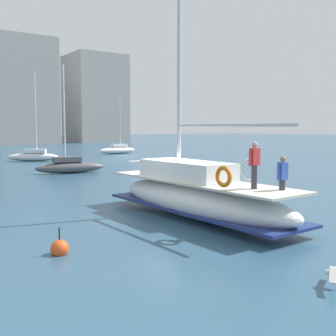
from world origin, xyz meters
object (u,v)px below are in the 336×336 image
at_px(main_sailboat, 196,194).
at_px(mooring_buoy, 60,249).
at_px(moored_catamaran, 70,166).
at_px(seagull, 334,273).
at_px(moored_sloop_near, 118,149).
at_px(moored_sloop_far, 33,155).

relative_size(main_sailboat, mooring_buoy, 16.61).
xyz_separation_m(main_sailboat, mooring_buoy, (-6.14, -1.51, -0.76)).
xyz_separation_m(moored_catamaran, seagull, (-4.29, -25.58, -0.26)).
relative_size(moored_sloop_near, moored_catamaran, 0.98).
distance_m(moored_catamaran, seagull, 25.93).
relative_size(seagull, mooring_buoy, 1.20).
height_order(moored_sloop_near, seagull, moored_sloop_near).
height_order(moored_sloop_far, seagull, moored_sloop_far).
xyz_separation_m(moored_catamaran, mooring_buoy, (-8.34, -19.77, -0.43)).
height_order(main_sailboat, moored_catamaran, main_sailboat).
bearing_deg(moored_sloop_near, moored_sloop_far, -155.10).
relative_size(moored_sloop_near, mooring_buoy, 9.50).
bearing_deg(moored_sloop_far, seagull, -98.22).
relative_size(main_sailboat, moored_catamaran, 1.71).
distance_m(seagull, mooring_buoy, 7.09).
height_order(main_sailboat, moored_sloop_far, main_sailboat).
distance_m(moored_catamaran, mooring_buoy, 21.46).
xyz_separation_m(moored_sloop_near, moored_sloop_far, (-13.66, -6.34, 0.01)).
distance_m(main_sailboat, moored_sloop_near, 41.87).
bearing_deg(seagull, moored_sloop_near, 66.99).
height_order(moored_catamaran, mooring_buoy, moored_catamaran).
xyz_separation_m(main_sailboat, moored_sloop_near, (17.23, 38.16, -0.32)).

